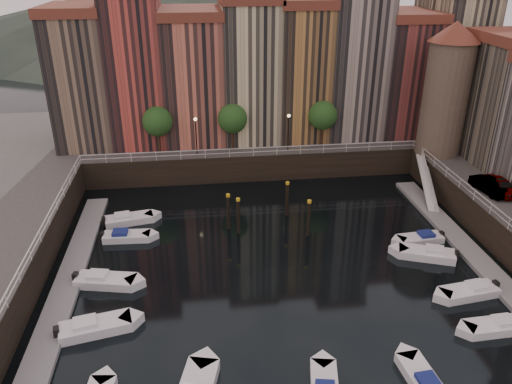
{
  "coord_description": "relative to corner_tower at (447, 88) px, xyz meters",
  "views": [
    {
      "loc": [
        -5.98,
        -33.83,
        22.46
      ],
      "look_at": [
        -1.22,
        4.0,
        4.44
      ],
      "focal_mm": 35.0,
      "sensor_mm": 36.0,
      "label": 1
    }
  ],
  "objects": [
    {
      "name": "ground",
      "position": [
        -20.0,
        -14.5,
        -10.19
      ],
      "size": [
        200.0,
        200.0,
        0.0
      ],
      "primitive_type": "plane",
      "color": "black",
      "rests_on": "ground"
    },
    {
      "name": "quay_far",
      "position": [
        -20.0,
        11.5,
        -8.69
      ],
      "size": [
        80.0,
        20.0,
        3.0
      ],
      "primitive_type": "cube",
      "color": "black",
      "rests_on": "ground"
    },
    {
      "name": "dock_left",
      "position": [
        -36.2,
        -15.5,
        -10.02
      ],
      "size": [
        2.0,
        28.0,
        0.35
      ],
      "primitive_type": "cube",
      "color": "gray",
      "rests_on": "ground"
    },
    {
      "name": "dock_right",
      "position": [
        -3.8,
        -15.5,
        -10.02
      ],
      "size": [
        2.0,
        28.0,
        0.35
      ],
      "primitive_type": "cube",
      "color": "gray",
      "rests_on": "ground"
    },
    {
      "name": "mountains",
      "position": [
        -18.28,
        95.5,
        -2.28
      ],
      "size": [
        145.0,
        100.0,
        18.0
      ],
      "color": "#2D382D",
      "rests_on": "ground"
    },
    {
      "name": "far_terrace",
      "position": [
        -16.69,
        9.0,
        0.76
      ],
      "size": [
        48.7,
        10.3,
        17.5
      ],
      "color": "#826953",
      "rests_on": "quay_far"
    },
    {
      "name": "corner_tower",
      "position": [
        0.0,
        0.0,
        0.0
      ],
      "size": [
        5.2,
        5.2,
        13.8
      ],
      "color": "#6B5B4C",
      "rests_on": "quay_right"
    },
    {
      "name": "promenade_trees",
      "position": [
        -21.33,
        3.7,
        -3.61
      ],
      "size": [
        21.2,
        3.2,
        5.2
      ],
      "color": "black",
      "rests_on": "quay_far"
    },
    {
      "name": "street_lamps",
      "position": [
        -21.0,
        2.7,
        -4.3
      ],
      "size": [
        10.36,
        0.36,
        4.18
      ],
      "color": "black",
      "rests_on": "quay_far"
    },
    {
      "name": "railings",
      "position": [
        -20.0,
        -9.62,
        -6.41
      ],
      "size": [
        36.08,
        34.04,
        0.52
      ],
      "color": "white",
      "rests_on": "ground"
    },
    {
      "name": "gangway",
      "position": [
        -2.9,
        -4.5,
        -8.28
      ],
      "size": [
        2.78,
        8.32,
        3.73
      ],
      "color": "white",
      "rests_on": "ground"
    },
    {
      "name": "mooring_pilings",
      "position": [
        -20.13,
        -8.88,
        -8.54
      ],
      "size": [
        7.24,
        4.38,
        3.78
      ],
      "color": "black",
      "rests_on": "ground"
    },
    {
      "name": "boat_left_1",
      "position": [
        -33.36,
        -21.32,
        -9.82
      ],
      "size": [
        5.02,
        2.69,
        1.12
      ],
      "rotation": [
        0.0,
        0.0,
        0.21
      ],
      "color": "white",
      "rests_on": "ground"
    },
    {
      "name": "boat_left_2",
      "position": [
        -33.44,
        -16.04,
        -9.83
      ],
      "size": [
        4.88,
        2.64,
        1.09
      ],
      "rotation": [
        0.0,
        0.0,
        -0.22
      ],
      "color": "white",
      "rests_on": "ground"
    },
    {
      "name": "boat_left_3",
      "position": [
        -32.58,
        -9.47,
        -9.86
      ],
      "size": [
        4.32,
        1.76,
        0.98
      ],
      "rotation": [
        0.0,
        0.0,
        -0.05
      ],
      "color": "white",
      "rests_on": "ground"
    },
    {
      "name": "boat_left_4",
      "position": [
        -32.7,
        -6.34,
        -9.84
      ],
      "size": [
        4.72,
        2.47,
        1.06
      ],
      "rotation": [
        0.0,
        0.0,
        0.19
      ],
      "color": "white",
      "rests_on": "ground"
    },
    {
      "name": "boat_right_0",
      "position": [
        -6.95,
        -24.53,
        -9.86
      ],
      "size": [
        4.33,
        1.71,
        0.99
      ],
      "rotation": [
        0.0,
        0.0,
        3.18
      ],
      "color": "white",
      "rests_on": "ground"
    },
    {
      "name": "boat_right_1",
      "position": [
        -6.75,
        -20.74,
        -9.84
      ],
      "size": [
        4.62,
        2.17,
        1.04
      ],
      "rotation": [
        0.0,
        0.0,
        3.27
      ],
      "color": "white",
      "rests_on": "ground"
    },
    {
      "name": "boat_right_2",
      "position": [
        -7.58,
        -15.53,
        -9.83
      ],
      "size": [
        4.8,
        3.2,
        1.08
      ],
      "rotation": [
        0.0,
        0.0,
        2.77
      ],
      "color": "white",
      "rests_on": "ground"
    },
    {
      "name": "boat_right_3",
      "position": [
        -7.09,
        -13.04,
        -9.87
      ],
      "size": [
        4.19,
        1.8,
        0.95
      ],
      "rotation": [
        0.0,
        0.0,
        3.22
      ],
      "color": "white",
      "rests_on": "ground"
    },
    {
      "name": "boat_near_3",
      "position": [
        -13.73,
        -28.41,
        -9.86
      ],
      "size": [
        1.89,
        4.4,
        1.0
      ],
      "rotation": [
        0.0,
        0.0,
        1.65
      ],
      "color": "white",
      "rests_on": "ground"
    },
    {
      "name": "car_a",
      "position": [
        0.99,
        -10.6,
        -6.48
      ],
      "size": [
        1.93,
        4.27,
        1.42
      ],
      "primitive_type": "imported",
      "rotation": [
        0.0,
        0.0,
        0.06
      ],
      "color": "gray",
      "rests_on": "quay_right"
    },
    {
      "name": "car_b",
      "position": [
        0.0,
        -10.44,
        -6.53
      ],
      "size": [
        2.04,
        4.21,
        1.33
      ],
      "primitive_type": "imported",
      "rotation": [
        0.0,
        0.0,
        0.16
      ],
      "color": "gray",
      "rests_on": "quay_right"
    }
  ]
}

